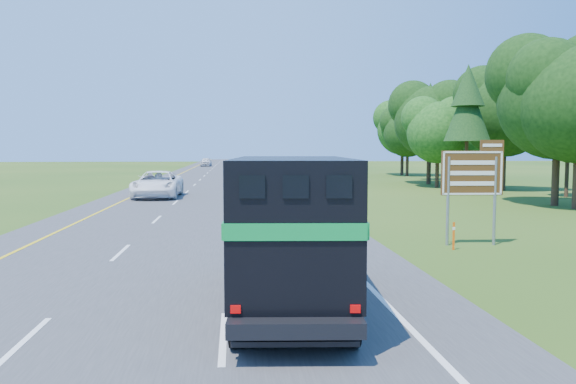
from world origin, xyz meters
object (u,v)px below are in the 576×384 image
at_px(white_suv, 158,184).
at_px(far_car, 206,162).
at_px(exit_sign, 473,177).
at_px(horse_truck, 291,227).

xyz_separation_m(white_suv, far_car, (-0.08, 72.47, -0.08)).
bearing_deg(white_suv, far_car, 90.51).
relative_size(far_car, exit_sign, 1.32).
relative_size(white_suv, far_car, 1.33).
distance_m(horse_truck, exit_sign, 10.67).
distance_m(far_car, exit_sign, 95.16).
xyz_separation_m(horse_truck, white_suv, (-6.84, 29.13, -0.83)).
bearing_deg(horse_truck, far_car, 98.52).
xyz_separation_m(far_car, exit_sign, (14.43, -94.05, 1.62)).
distance_m(white_suv, exit_sign, 25.97).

